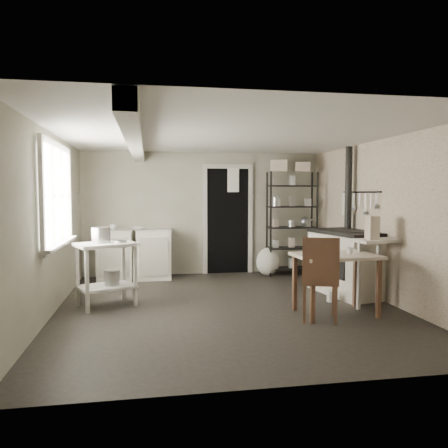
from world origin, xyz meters
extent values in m
plane|color=black|center=(0.00, 0.00, 0.00)|extent=(5.00, 5.00, 0.00)
plane|color=silver|center=(0.00, 0.00, 2.30)|extent=(5.00, 5.00, 0.00)
cube|color=#A4A08C|center=(0.00, 2.50, 1.15)|extent=(4.50, 0.02, 2.30)
cube|color=#A4A08C|center=(0.00, -2.50, 1.15)|extent=(4.50, 0.02, 2.30)
cube|color=#A4A08C|center=(-2.25, 0.00, 1.15)|extent=(0.02, 5.00, 2.30)
cube|color=#A4A08C|center=(2.25, 0.00, 1.15)|extent=(0.02, 5.00, 2.30)
cylinder|color=#B8B8BA|center=(-1.68, 0.33, 0.94)|extent=(0.25, 0.25, 0.27)
cylinder|color=#B8B8BA|center=(-1.43, 0.27, 0.85)|extent=(0.22, 0.22, 0.10)
cylinder|color=#B8B8BA|center=(-1.54, 0.29, 0.39)|extent=(0.23, 0.23, 0.22)
imported|color=silver|center=(-1.24, 2.08, 0.95)|extent=(0.34, 0.34, 0.07)
imported|color=silver|center=(-1.66, 2.08, 0.97)|extent=(0.16, 0.16, 0.10)
imported|color=silver|center=(1.32, 2.08, 1.37)|extent=(0.11, 0.11, 0.20)
cube|color=beige|center=(1.36, 2.14, 2.01)|extent=(0.38, 0.36, 0.21)
cube|color=beige|center=(1.77, 2.05, 1.99)|extent=(0.31, 0.30, 0.17)
cube|color=beige|center=(1.86, -0.41, 1.01)|extent=(0.15, 0.22, 0.31)
imported|color=silver|center=(1.44, -0.63, 0.80)|extent=(0.13, 0.13, 0.09)
ellipsoid|color=white|center=(1.14, 2.06, 0.24)|extent=(0.49, 0.44, 0.52)
cylinder|color=silver|center=(1.49, 0.01, 0.08)|extent=(0.17, 0.17, 0.16)
camera|label=1|loc=(-1.04, -5.72, 1.53)|focal=35.00mm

